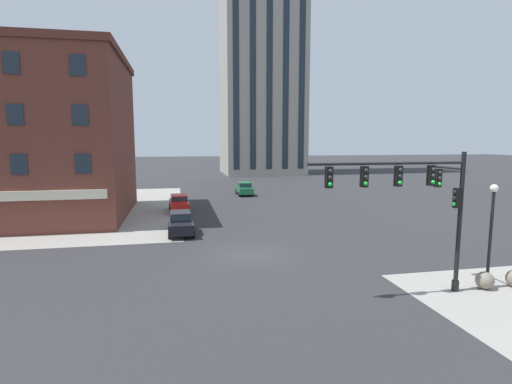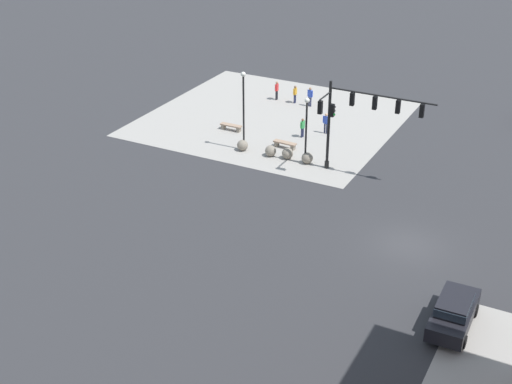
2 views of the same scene
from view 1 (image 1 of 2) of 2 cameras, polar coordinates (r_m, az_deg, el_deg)
The scene contains 9 objects.
ground_plane at distance 24.45m, azimuth -0.78°, elevation -9.12°, with size 320.00×320.00×0.00m, color #2D2D30.
sidewalk_far_corner at distance 46.35m, azimuth -31.01°, elevation -2.29°, with size 32.00×32.00×0.02m, color gray.
traffic_signal_main at distance 19.06m, azimuth 22.97°, elevation -0.51°, with size 7.50×2.09×6.48m.
bollard_sphere_curb_a at distance 21.88m, azimuth 30.29°, elevation -11.02°, with size 0.83×0.83×0.83m, color gray.
street_lamp_corner_near at distance 21.35m, azimuth 31.02°, elevation -3.91°, with size 0.36×0.36×4.98m.
car_main_northbound_near at distance 39.56m, azimuth -11.12°, elevation -1.51°, with size 2.08×4.49×1.68m.
car_main_southbound_near at distance 50.83m, azimuth -1.73°, elevation 0.58°, with size 1.94×4.43×1.68m.
car_cross_eastbound at distance 30.11m, azimuth -10.88°, elevation -4.29°, with size 1.96×4.43×1.68m.
residential_tower_skyline_right at distance 90.57m, azimuth 0.76°, elevation 25.95°, with size 16.70×16.01×71.49m.
Camera 1 is at (-4.27, -23.05, 6.95)m, focal length 27.53 mm.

